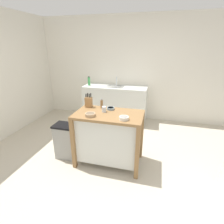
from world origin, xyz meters
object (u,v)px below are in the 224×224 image
object	(u,v)px
drinking_cup	(104,109)
trash_bin	(66,141)
knife_block	(89,102)
bowl_ceramic_small	(90,115)
kitchen_island	(109,136)
bowl_stoneware_deep	(124,118)
pepper_grinder	(102,104)
bottle_spray_cleaner	(89,81)
sink_faucet	(117,81)
bowl_ceramic_wide	(111,108)

from	to	relation	value
drinking_cup	trash_bin	distance (m)	0.93
knife_block	bowl_ceramic_small	xyz separation A→B (m)	(0.18, -0.39, -0.07)
bowl_ceramic_small	drinking_cup	world-z (taller)	drinking_cup
bowl_ceramic_small	drinking_cup	size ratio (longest dim) A/B	1.76
drinking_cup	kitchen_island	bearing A→B (deg)	-27.45
bowl_stoneware_deep	pepper_grinder	xyz separation A→B (m)	(-0.46, 0.39, 0.05)
trash_bin	bottle_spray_cleaner	bearing A→B (deg)	98.08
kitchen_island	bowl_stoneware_deep	world-z (taller)	bowl_stoneware_deep
bowl_stoneware_deep	bottle_spray_cleaner	world-z (taller)	bottle_spray_cleaner
pepper_grinder	sink_faucet	xyz separation A→B (m)	(-0.16, 1.75, 0.05)
kitchen_island	trash_bin	bearing A→B (deg)	-176.52
knife_block	trash_bin	bearing A→B (deg)	-144.37
knife_block	drinking_cup	world-z (taller)	knife_block
bowl_ceramic_wide	knife_block	bearing A→B (deg)	175.22
bowl_ceramic_wide	bowl_ceramic_small	size ratio (longest dim) A/B	0.79
drinking_cup	bottle_spray_cleaner	xyz separation A→B (m)	(-0.94, 1.71, 0.08)
bowl_ceramic_small	sink_faucet	world-z (taller)	sink_faucet
trash_bin	bottle_spray_cleaner	world-z (taller)	bottle_spray_cleaner
kitchen_island	bottle_spray_cleaner	distance (m)	2.10
kitchen_island	knife_block	size ratio (longest dim) A/B	4.38
sink_faucet	bottle_spray_cleaner	bearing A→B (deg)	-163.77
kitchen_island	drinking_cup	world-z (taller)	drinking_cup
knife_block	bowl_ceramic_wide	world-z (taller)	knife_block
bottle_spray_cleaner	bowl_ceramic_wide	bearing A→B (deg)	-57.32
bowl_ceramic_small	drinking_cup	distance (m)	0.27
kitchen_island	bottle_spray_cleaner	xyz separation A→B (m)	(-1.03, 1.76, 0.52)
bowl_ceramic_wide	trash_bin	distance (m)	0.99
bowl_ceramic_small	bottle_spray_cleaner	distance (m)	2.10
bowl_stoneware_deep	bottle_spray_cleaner	size ratio (longest dim) A/B	0.59
bottle_spray_cleaner	drinking_cup	bearing A→B (deg)	-61.20
knife_block	sink_faucet	xyz separation A→B (m)	(0.07, 1.75, 0.04)
knife_block	sink_faucet	distance (m)	1.75
bowl_ceramic_wide	sink_faucet	size ratio (longest dim) A/B	0.56
pepper_grinder	trash_bin	xyz separation A→B (m)	(-0.59, -0.26, -0.66)
knife_block	pepper_grinder	bearing A→B (deg)	-0.25
pepper_grinder	bottle_spray_cleaner	xyz separation A→B (m)	(-0.85, 1.55, 0.05)
knife_block	drinking_cup	size ratio (longest dim) A/B	2.74
drinking_cup	sink_faucet	world-z (taller)	sink_faucet
kitchen_island	bowl_ceramic_small	distance (m)	0.51
bowl_stoneware_deep	kitchen_island	bearing A→B (deg)	147.20
bowl_stoneware_deep	pepper_grinder	bearing A→B (deg)	139.79
kitchen_island	drinking_cup	xyz separation A→B (m)	(-0.09, 0.05, 0.44)
bowl_ceramic_wide	kitchen_island	bearing A→B (deg)	-84.66
knife_block	bowl_ceramic_wide	size ratio (longest dim) A/B	1.97
kitchen_island	bowl_ceramic_wide	world-z (taller)	bowl_ceramic_wide
bowl_ceramic_small	sink_faucet	bearing A→B (deg)	92.99
drinking_cup	bowl_ceramic_small	bearing A→B (deg)	-123.09
bowl_stoneware_deep	bowl_ceramic_wide	bearing A→B (deg)	129.49
pepper_grinder	knife_block	bearing A→B (deg)	179.75
pepper_grinder	bowl_stoneware_deep	bearing A→B (deg)	-40.21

